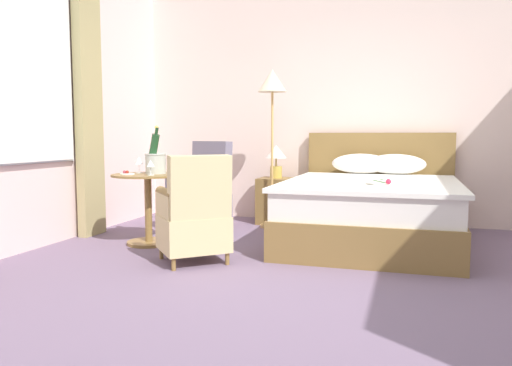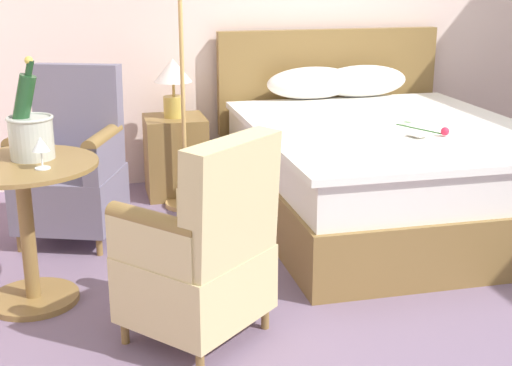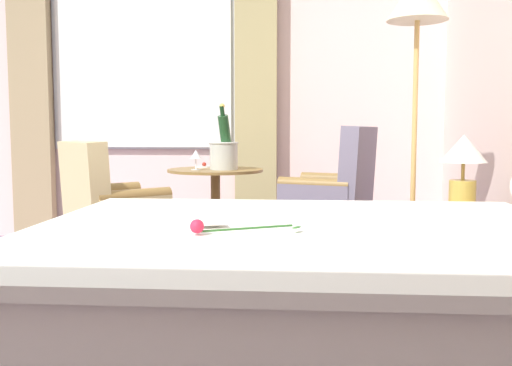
% 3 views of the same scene
% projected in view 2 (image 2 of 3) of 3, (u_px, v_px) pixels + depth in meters
% --- Properties ---
extents(ground_plane, '(7.08, 7.08, 0.00)m').
position_uv_depth(ground_plane, '(464.00, 333.00, 3.15)').
color(ground_plane, slate).
extents(bed, '(1.69, 2.19, 1.11)m').
position_uv_depth(bed, '(379.00, 165.00, 4.53)').
color(bed, olive).
rests_on(bed, ground).
extents(nightstand, '(0.44, 0.40, 0.56)m').
position_uv_depth(nightstand, '(176.00, 156.00, 4.98)').
color(nightstand, olive).
rests_on(nightstand, ground).
extents(bedside_lamp, '(0.26, 0.26, 0.40)m').
position_uv_depth(bedside_lamp, '(173.00, 79.00, 4.82)').
color(bedside_lamp, gold).
rests_on(bedside_lamp, nightstand).
extents(side_table_round, '(0.70, 0.70, 0.70)m').
position_uv_depth(side_table_round, '(26.00, 219.00, 3.32)').
color(side_table_round, olive).
rests_on(side_table_round, ground).
extents(champagne_bucket, '(0.21, 0.21, 0.47)m').
position_uv_depth(champagne_bucket, '(30.00, 130.00, 3.28)').
color(champagne_bucket, '#B7BBAF').
rests_on(champagne_bucket, side_table_round).
extents(wine_glass_near_edge, '(0.08, 0.08, 0.14)m').
position_uv_depth(wine_glass_near_edge, '(41.00, 146.00, 3.12)').
color(wine_glass_near_edge, white).
rests_on(wine_glass_near_edge, side_table_round).
extents(armchair_by_window, '(0.69, 0.70, 1.01)m').
position_uv_depth(armchair_by_window, '(72.00, 169.00, 4.16)').
color(armchair_by_window, olive).
rests_on(armchair_by_window, ground).
extents(armchair_facing_bed, '(0.73, 0.73, 0.92)m').
position_uv_depth(armchair_facing_bed, '(202.00, 255.00, 2.99)').
color(armchair_facing_bed, olive).
rests_on(armchair_facing_bed, ground).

